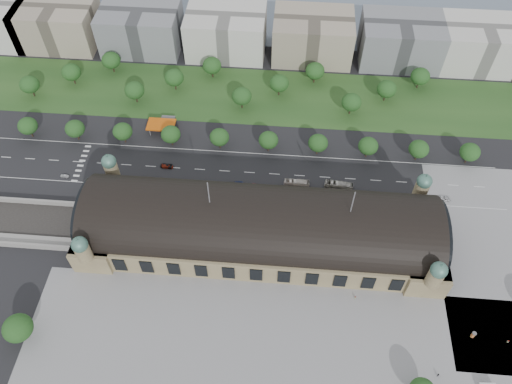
# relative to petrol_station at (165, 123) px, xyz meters

# --- Properties ---
(ground) EXTENTS (900.00, 900.00, 0.00)m
(ground) POSITION_rel_petrol_station_xyz_m (53.91, -65.28, -2.95)
(ground) COLOR black
(ground) RESTS_ON ground
(station) EXTENTS (150.00, 48.40, 44.30)m
(station) POSITION_rel_petrol_station_xyz_m (53.91, -65.28, 7.33)
(station) COLOR #9C8C61
(station) RESTS_ON ground
(track_cutting) EXTENTS (70.00, 24.00, 3.10)m
(track_cutting) POSITION_rel_petrol_station_xyz_m (-56.09, -67.49, -2.25)
(track_cutting) COLOR black
(track_cutting) RESTS_ON ground
(plaza_south) EXTENTS (190.00, 48.00, 0.12)m
(plaza_south) POSITION_rel_petrol_station_xyz_m (63.91, -109.28, -2.95)
(plaza_south) COLOR gray
(plaza_south) RESTS_ON ground
(plaza_east) EXTENTS (56.00, 100.00, 0.12)m
(plaza_east) POSITION_rel_petrol_station_xyz_m (156.91, -65.28, -2.95)
(plaza_east) COLOR gray
(plaza_east) RESTS_ON ground
(road_slab) EXTENTS (260.00, 26.00, 0.10)m
(road_slab) POSITION_rel_petrol_station_xyz_m (33.91, -27.28, -2.95)
(road_slab) COLOR black
(road_slab) RESTS_ON ground
(grass_belt) EXTENTS (300.00, 45.00, 0.10)m
(grass_belt) POSITION_rel_petrol_station_xyz_m (38.91, 27.72, -2.95)
(grass_belt) COLOR #22471C
(grass_belt) RESTS_ON ground
(petrol_station) EXTENTS (14.00, 13.00, 5.05)m
(petrol_station) POSITION_rel_petrol_station_xyz_m (0.00, 0.00, 0.00)
(petrol_station) COLOR #C3510B
(petrol_station) RESTS_ON ground
(office_1) EXTENTS (45.00, 32.00, 24.00)m
(office_1) POSITION_rel_petrol_station_xyz_m (-76.09, 67.72, 9.05)
(office_1) COLOR tan
(office_1) RESTS_ON ground
(office_2) EXTENTS (45.00, 32.00, 24.00)m
(office_2) POSITION_rel_petrol_station_xyz_m (-26.09, 67.72, 9.05)
(office_2) COLOR gray
(office_2) RESTS_ON ground
(office_3) EXTENTS (45.00, 32.00, 24.00)m
(office_3) POSITION_rel_petrol_station_xyz_m (23.91, 67.72, 9.05)
(office_3) COLOR silver
(office_3) RESTS_ON ground
(office_4) EXTENTS (45.00, 32.00, 24.00)m
(office_4) POSITION_rel_petrol_station_xyz_m (73.91, 67.72, 9.05)
(office_4) COLOR tan
(office_4) RESTS_ON ground
(office_5) EXTENTS (45.00, 32.00, 24.00)m
(office_5) POSITION_rel_petrol_station_xyz_m (123.91, 67.72, 9.05)
(office_5) COLOR gray
(office_5) RESTS_ON ground
(office_6) EXTENTS (45.00, 32.00, 24.00)m
(office_6) POSITION_rel_petrol_station_xyz_m (168.91, 67.72, 9.05)
(office_6) COLOR silver
(office_6) RESTS_ON ground
(tree_row_0) EXTENTS (9.60, 9.60, 11.52)m
(tree_row_0) POSITION_rel_petrol_station_xyz_m (-66.09, -12.28, 4.48)
(tree_row_0) COLOR #2D2116
(tree_row_0) RESTS_ON ground
(tree_row_1) EXTENTS (9.60, 9.60, 11.52)m
(tree_row_1) POSITION_rel_petrol_station_xyz_m (-42.09, -12.28, 4.48)
(tree_row_1) COLOR #2D2116
(tree_row_1) RESTS_ON ground
(tree_row_2) EXTENTS (9.60, 9.60, 11.52)m
(tree_row_2) POSITION_rel_petrol_station_xyz_m (-18.09, -12.28, 4.48)
(tree_row_2) COLOR #2D2116
(tree_row_2) RESTS_ON ground
(tree_row_3) EXTENTS (9.60, 9.60, 11.52)m
(tree_row_3) POSITION_rel_petrol_station_xyz_m (5.91, -12.28, 4.48)
(tree_row_3) COLOR #2D2116
(tree_row_3) RESTS_ON ground
(tree_row_4) EXTENTS (9.60, 9.60, 11.52)m
(tree_row_4) POSITION_rel_petrol_station_xyz_m (29.91, -12.28, 4.48)
(tree_row_4) COLOR #2D2116
(tree_row_4) RESTS_ON ground
(tree_row_5) EXTENTS (9.60, 9.60, 11.52)m
(tree_row_5) POSITION_rel_petrol_station_xyz_m (53.91, -12.28, 4.48)
(tree_row_5) COLOR #2D2116
(tree_row_5) RESTS_ON ground
(tree_row_6) EXTENTS (9.60, 9.60, 11.52)m
(tree_row_6) POSITION_rel_petrol_station_xyz_m (77.91, -12.28, 4.48)
(tree_row_6) COLOR #2D2116
(tree_row_6) RESTS_ON ground
(tree_row_7) EXTENTS (9.60, 9.60, 11.52)m
(tree_row_7) POSITION_rel_petrol_station_xyz_m (101.91, -12.28, 4.48)
(tree_row_7) COLOR #2D2116
(tree_row_7) RESTS_ON ground
(tree_row_8) EXTENTS (9.60, 9.60, 11.52)m
(tree_row_8) POSITION_rel_petrol_station_xyz_m (125.91, -12.28, 4.48)
(tree_row_8) COLOR #2D2116
(tree_row_8) RESTS_ON ground
(tree_row_9) EXTENTS (9.60, 9.60, 11.52)m
(tree_row_9) POSITION_rel_petrol_station_xyz_m (149.91, -12.28, 4.48)
(tree_row_9) COLOR #2D2116
(tree_row_9) RESTS_ON ground
(tree_belt_0) EXTENTS (10.40, 10.40, 12.48)m
(tree_belt_0) POSITION_rel_petrol_station_xyz_m (-76.09, 17.72, 5.10)
(tree_belt_0) COLOR #2D2116
(tree_belt_0) RESTS_ON ground
(tree_belt_1) EXTENTS (10.40, 10.40, 12.48)m
(tree_belt_1) POSITION_rel_petrol_station_xyz_m (-57.09, 29.72, 5.10)
(tree_belt_1) COLOR #2D2116
(tree_belt_1) RESTS_ON ground
(tree_belt_2) EXTENTS (10.40, 10.40, 12.48)m
(tree_belt_2) POSITION_rel_petrol_station_xyz_m (-38.09, 41.72, 5.10)
(tree_belt_2) COLOR #2D2116
(tree_belt_2) RESTS_ON ground
(tree_belt_3) EXTENTS (10.40, 10.40, 12.48)m
(tree_belt_3) POSITION_rel_petrol_station_xyz_m (-19.09, 17.72, 5.10)
(tree_belt_3) COLOR #2D2116
(tree_belt_3) RESTS_ON ground
(tree_belt_4) EXTENTS (10.40, 10.40, 12.48)m
(tree_belt_4) POSITION_rel_petrol_station_xyz_m (-0.09, 29.72, 5.10)
(tree_belt_4) COLOR #2D2116
(tree_belt_4) RESTS_ON ground
(tree_belt_5) EXTENTS (10.40, 10.40, 12.48)m
(tree_belt_5) POSITION_rel_petrol_station_xyz_m (18.91, 41.72, 5.10)
(tree_belt_5) COLOR #2D2116
(tree_belt_5) RESTS_ON ground
(tree_belt_6) EXTENTS (10.40, 10.40, 12.48)m
(tree_belt_6) POSITION_rel_petrol_station_xyz_m (37.91, 17.72, 5.10)
(tree_belt_6) COLOR #2D2116
(tree_belt_6) RESTS_ON ground
(tree_belt_7) EXTENTS (10.40, 10.40, 12.48)m
(tree_belt_7) POSITION_rel_petrol_station_xyz_m (56.91, 29.72, 5.10)
(tree_belt_7) COLOR #2D2116
(tree_belt_7) RESTS_ON ground
(tree_belt_8) EXTENTS (10.40, 10.40, 12.48)m
(tree_belt_8) POSITION_rel_petrol_station_xyz_m (75.91, 41.72, 5.10)
(tree_belt_8) COLOR #2D2116
(tree_belt_8) RESTS_ON ground
(tree_belt_9) EXTENTS (10.40, 10.40, 12.48)m
(tree_belt_9) POSITION_rel_petrol_station_xyz_m (94.91, 17.72, 5.10)
(tree_belt_9) COLOR #2D2116
(tree_belt_9) RESTS_ON ground
(tree_belt_10) EXTENTS (10.40, 10.40, 12.48)m
(tree_belt_10) POSITION_rel_petrol_station_xyz_m (113.91, 29.72, 5.10)
(tree_belt_10) COLOR #2D2116
(tree_belt_10) RESTS_ON ground
(tree_belt_11) EXTENTS (10.40, 10.40, 12.48)m
(tree_belt_11) POSITION_rel_petrol_station_xyz_m (132.91, 41.72, 5.10)
(tree_belt_11) COLOR #2D2116
(tree_belt_11) RESTS_ON ground
(tree_plaza_sw) EXTENTS (11.00, 11.00, 12.73)m
(tree_plaza_sw) POSITION_rel_petrol_station_xyz_m (-31.09, -115.28, 5.10)
(tree_plaza_sw) COLOR #2D2116
(tree_plaza_sw) RESTS_ON ground
(traffic_car_0) EXTENTS (4.16, 2.08, 1.36)m
(traffic_car_0) POSITION_rel_petrol_station_xyz_m (-41.36, -37.08, -2.27)
(traffic_car_0) COLOR silver
(traffic_car_0) RESTS_ON ground
(traffic_car_2) EXTENTS (5.95, 3.00, 1.61)m
(traffic_car_2) POSITION_rel_petrol_station_xyz_m (5.58, -26.96, -2.14)
(traffic_car_2) COLOR black
(traffic_car_2) RESTS_ON ground
(traffic_car_3) EXTENTS (5.41, 2.29, 1.56)m
(traffic_car_3) POSITION_rel_petrol_station_xyz_m (6.29, -27.32, -2.17)
(traffic_car_3) COLOR maroon
(traffic_car_3) RESTS_ON ground
(traffic_car_4) EXTENTS (4.13, 1.68, 1.41)m
(traffic_car_4) POSITION_rel_petrol_station_xyz_m (41.52, -34.47, -2.25)
(traffic_car_4) COLOR #1B264D
(traffic_car_4) RESTS_ON ground
(traffic_car_6) EXTENTS (5.40, 3.04, 1.43)m
(traffic_car_6) POSITION_rel_petrol_station_xyz_m (136.46, -36.06, -2.24)
(traffic_car_6) COLOR silver
(traffic_car_6) RESTS_ON ground
(parked_car_0) EXTENTS (4.20, 2.74, 1.31)m
(parked_car_0) POSITION_rel_petrol_station_xyz_m (-14.71, -40.28, -2.30)
(parked_car_0) COLOR black
(parked_car_0) RESTS_ON ground
(parked_car_1) EXTENTS (5.87, 4.64, 1.48)m
(parked_car_1) POSITION_rel_petrol_station_xyz_m (-16.00, -44.28, -2.21)
(parked_car_1) COLOR maroon
(parked_car_1) RESTS_ON ground
(parked_car_2) EXTENTS (5.88, 4.45, 1.59)m
(parked_car_2) POSITION_rel_petrol_station_xyz_m (8.43, -44.28, -2.16)
(parked_car_2) COLOR #1F1B4C
(parked_car_2) RESTS_ON ground
(parked_car_3) EXTENTS (4.06, 2.79, 1.28)m
(parked_car_3) POSITION_rel_petrol_station_xyz_m (18.28, -44.28, -2.31)
(parked_car_3) COLOR slate
(parked_car_3) RESTS_ON ground
(parked_car_4) EXTENTS (5.26, 3.79, 1.65)m
(parked_car_4) POSITION_rel_petrol_station_xyz_m (23.60, -44.28, -2.13)
(parked_car_4) COLOR silver
(parked_car_4) RESTS_ON ground
(parked_car_5) EXTENTS (5.21, 4.09, 1.32)m
(parked_car_5) POSITION_rel_petrol_station_xyz_m (16.00, -44.28, -2.29)
(parked_car_5) COLOR #93979C
(parked_car_5) RESTS_ON ground
(parked_car_6) EXTENTS (5.08, 4.34, 1.40)m
(parked_car_6) POSITION_rel_petrol_station_xyz_m (35.91, -44.28, -2.25)
(parked_car_6) COLOR black
(parked_car_6) RESTS_ON ground
(bus_west) EXTENTS (13.31, 4.20, 3.65)m
(bus_west) POSITION_rel_petrol_station_xyz_m (54.19, -38.28, -1.13)
(bus_west) COLOR #AC1B32
(bus_west) RESTS_ON ground
(bus_mid) EXTENTS (11.88, 2.80, 3.31)m
(bus_mid) POSITION_rel_petrol_station_xyz_m (68.67, -33.28, -1.29)
(bus_mid) COLOR silver
(bus_mid) RESTS_ON ground
(bus_east) EXTENTS (13.53, 4.38, 3.70)m
(bus_east) POSITION_rel_petrol_station_xyz_m (88.21, -33.28, -1.10)
(bus_east) COLOR #B8B4AA
(bus_east) RESTS_ON ground
(advertising_column) EXTENTS (1.61, 1.61, 3.06)m
(advertising_column) POSITION_rel_petrol_station_xyz_m (137.09, -101.39, -1.36)
(advertising_column) COLOR #C34230
(advertising_column) RESTS_ON ground
(pedestrian_0) EXTENTS (0.92, 0.60, 1.77)m
(pedestrian_0) POSITION_rel_petrol_station_xyz_m (93.57, -89.33, -2.06)
(pedestrian_0) COLOR gray
(pedestrian_0) RESTS_ON ground
(pedestrian_4) EXTENTS (1.13, 1.18, 1.76)m
(pedestrian_4) POSITION_rel_petrol_station_xyz_m (121.89, -117.43, -2.07)
(pedestrian_4) COLOR gray
(pedestrian_4) RESTS_ON ground
(pedestrian_5) EXTENTS (0.85, 0.94, 1.67)m
(pedestrian_5) POSITION_rel_petrol_station_xyz_m (149.90, -102.60, -2.11)
(pedestrian_5) COLOR gray
(pedestrian_5) RESTS_ON ground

